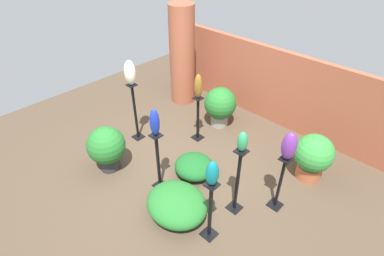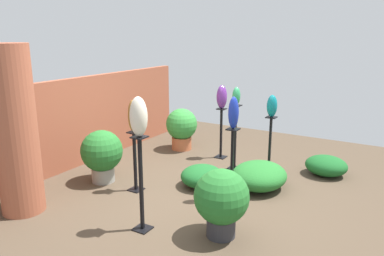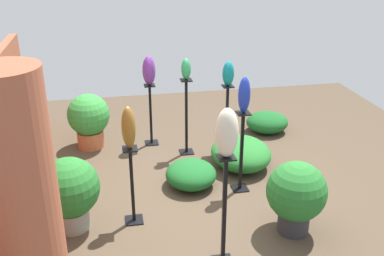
{
  "view_description": "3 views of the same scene",
  "coord_description": "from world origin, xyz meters",
  "px_view_note": "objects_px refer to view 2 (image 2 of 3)",
  "views": [
    {
      "loc": [
        2.87,
        -2.7,
        3.65
      ],
      "look_at": [
        0.13,
        0.14,
        0.81
      ],
      "focal_mm": 28.0,
      "sensor_mm": 36.0,
      "label": 1
    },
    {
      "loc": [
        -4.41,
        -2.64,
        2.33
      ],
      "look_at": [
        0.21,
        0.13,
        0.94
      ],
      "focal_mm": 35.0,
      "sensor_mm": 36.0,
      "label": 2
    },
    {
      "loc": [
        -4.65,
        0.95,
        2.98
      ],
      "look_at": [
        0.15,
        0.03,
        0.88
      ],
      "focal_mm": 42.0,
      "sensor_mm": 36.0,
      "label": 3
    }
  ],
  "objects_px": {
    "art_vase_cobalt": "(233,113)",
    "pedestal_bronze": "(135,164)",
    "pedestal_jade": "(235,140)",
    "pedestal_teal": "(270,149)",
    "potted_plant_front_right": "(221,199)",
    "potted_plant_back_center": "(182,127)",
    "art_vase_bronze": "(133,116)",
    "brick_pillar": "(15,131)",
    "art_vase_jade": "(236,96)",
    "potted_plant_front_left": "(102,153)",
    "art_vase_violet": "(222,97)",
    "pedestal_cobalt": "(232,168)",
    "pedestal_violet": "(221,136)",
    "pedestal_ivory": "(141,188)",
    "art_vase_teal": "(272,106)",
    "art_vase_ivory": "(139,117)"
  },
  "relations": [
    {
      "from": "art_vase_cobalt",
      "to": "pedestal_bronze",
      "type": "bearing_deg",
      "value": 107.92
    },
    {
      "from": "pedestal_jade",
      "to": "pedestal_teal",
      "type": "distance_m",
      "value": 0.62
    },
    {
      "from": "potted_plant_front_right",
      "to": "potted_plant_back_center",
      "type": "bearing_deg",
      "value": 40.21
    },
    {
      "from": "art_vase_bronze",
      "to": "pedestal_teal",
      "type": "bearing_deg",
      "value": -42.75
    },
    {
      "from": "brick_pillar",
      "to": "pedestal_bronze",
      "type": "relative_size",
      "value": 2.4
    },
    {
      "from": "art_vase_jade",
      "to": "potted_plant_front_left",
      "type": "height_order",
      "value": "art_vase_jade"
    },
    {
      "from": "pedestal_teal",
      "to": "potted_plant_back_center",
      "type": "bearing_deg",
      "value": 77.32
    },
    {
      "from": "art_vase_violet",
      "to": "potted_plant_front_left",
      "type": "distance_m",
      "value": 2.39
    },
    {
      "from": "brick_pillar",
      "to": "pedestal_bronze",
      "type": "bearing_deg",
      "value": -33.83
    },
    {
      "from": "pedestal_bronze",
      "to": "pedestal_teal",
      "type": "relative_size",
      "value": 0.92
    },
    {
      "from": "pedestal_cobalt",
      "to": "pedestal_jade",
      "type": "height_order",
      "value": "pedestal_jade"
    },
    {
      "from": "pedestal_violet",
      "to": "potted_plant_front_right",
      "type": "relative_size",
      "value": 1.16
    },
    {
      "from": "pedestal_teal",
      "to": "potted_plant_front_right",
      "type": "distance_m",
      "value": 2.15
    },
    {
      "from": "pedestal_jade",
      "to": "potted_plant_back_center",
      "type": "relative_size",
      "value": 1.36
    },
    {
      "from": "pedestal_jade",
      "to": "pedestal_teal",
      "type": "relative_size",
      "value": 1.14
    },
    {
      "from": "pedestal_jade",
      "to": "art_vase_cobalt",
      "type": "xyz_separation_m",
      "value": [
        -1.16,
        -0.48,
        0.75
      ]
    },
    {
      "from": "art_vase_cobalt",
      "to": "potted_plant_back_center",
      "type": "xyz_separation_m",
      "value": [
        1.64,
        1.88,
        -0.8
      ]
    },
    {
      "from": "pedestal_jade",
      "to": "art_vase_violet",
      "type": "distance_m",
      "value": 0.91
    },
    {
      "from": "pedestal_ivory",
      "to": "pedestal_violet",
      "type": "bearing_deg",
      "value": 7.75
    },
    {
      "from": "brick_pillar",
      "to": "pedestal_ivory",
      "type": "height_order",
      "value": "brick_pillar"
    },
    {
      "from": "pedestal_violet",
      "to": "potted_plant_front_right",
      "type": "distance_m",
      "value": 2.83
    },
    {
      "from": "art_vase_bronze",
      "to": "art_vase_teal",
      "type": "bearing_deg",
      "value": -42.75
    },
    {
      "from": "art_vase_bronze",
      "to": "art_vase_ivory",
      "type": "bearing_deg",
      "value": -136.98
    },
    {
      "from": "pedestal_teal",
      "to": "art_vase_violet",
      "type": "relative_size",
      "value": 2.3
    },
    {
      "from": "potted_plant_front_left",
      "to": "pedestal_jade",
      "type": "bearing_deg",
      "value": -44.24
    },
    {
      "from": "art_vase_cobalt",
      "to": "brick_pillar",
      "type": "bearing_deg",
      "value": 127.74
    },
    {
      "from": "pedestal_bronze",
      "to": "art_vase_bronze",
      "type": "distance_m",
      "value": 0.74
    },
    {
      "from": "art_vase_violet",
      "to": "pedestal_violet",
      "type": "bearing_deg",
      "value": 90.0
    },
    {
      "from": "brick_pillar",
      "to": "art_vase_teal",
      "type": "xyz_separation_m",
      "value": [
        2.92,
        -2.37,
        0.08
      ]
    },
    {
      "from": "pedestal_cobalt",
      "to": "potted_plant_back_center",
      "type": "distance_m",
      "value": 2.49
    },
    {
      "from": "pedestal_teal",
      "to": "art_vase_teal",
      "type": "relative_size",
      "value": 2.79
    },
    {
      "from": "art_vase_bronze",
      "to": "potted_plant_front_left",
      "type": "xyz_separation_m",
      "value": [
        0.0,
        0.67,
        -0.68
      ]
    },
    {
      "from": "potted_plant_front_right",
      "to": "brick_pillar",
      "type": "bearing_deg",
      "value": 106.83
    },
    {
      "from": "art_vase_bronze",
      "to": "art_vase_violet",
      "type": "height_order",
      "value": "art_vase_bronze"
    },
    {
      "from": "art_vase_cobalt",
      "to": "potted_plant_front_right",
      "type": "bearing_deg",
      "value": -161.73
    },
    {
      "from": "pedestal_cobalt",
      "to": "art_vase_jade",
      "type": "relative_size",
      "value": 3.46
    },
    {
      "from": "art_vase_jade",
      "to": "potted_plant_front_right",
      "type": "height_order",
      "value": "art_vase_jade"
    },
    {
      "from": "pedestal_teal",
      "to": "art_vase_jade",
      "type": "bearing_deg",
      "value": 92.65
    },
    {
      "from": "pedestal_ivory",
      "to": "art_vase_jade",
      "type": "height_order",
      "value": "art_vase_jade"
    },
    {
      "from": "pedestal_violet",
      "to": "art_vase_jade",
      "type": "bearing_deg",
      "value": -131.21
    },
    {
      "from": "pedestal_jade",
      "to": "potted_plant_front_left",
      "type": "relative_size",
      "value": 1.35
    },
    {
      "from": "art_vase_bronze",
      "to": "potted_plant_front_right",
      "type": "xyz_separation_m",
      "value": [
        -0.51,
        -1.69,
        -0.68
      ]
    },
    {
      "from": "art_vase_cobalt",
      "to": "pedestal_jade",
      "type": "bearing_deg",
      "value": 22.64
    },
    {
      "from": "art_vase_ivory",
      "to": "potted_plant_front_right",
      "type": "height_order",
      "value": "art_vase_ivory"
    },
    {
      "from": "art_vase_jade",
      "to": "art_vase_teal",
      "type": "bearing_deg",
      "value": -87.35
    },
    {
      "from": "pedestal_bronze",
      "to": "pedestal_violet",
      "type": "xyz_separation_m",
      "value": [
        2.02,
        -0.42,
        0.02
      ]
    },
    {
      "from": "pedestal_jade",
      "to": "potted_plant_back_center",
      "type": "height_order",
      "value": "pedestal_jade"
    },
    {
      "from": "pedestal_teal",
      "to": "art_vase_cobalt",
      "type": "height_order",
      "value": "art_vase_cobalt"
    },
    {
      "from": "art_vase_bronze",
      "to": "potted_plant_front_right",
      "type": "relative_size",
      "value": 0.57
    },
    {
      "from": "pedestal_ivory",
      "to": "art_vase_jade",
      "type": "relative_size",
      "value": 3.88
    }
  ]
}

